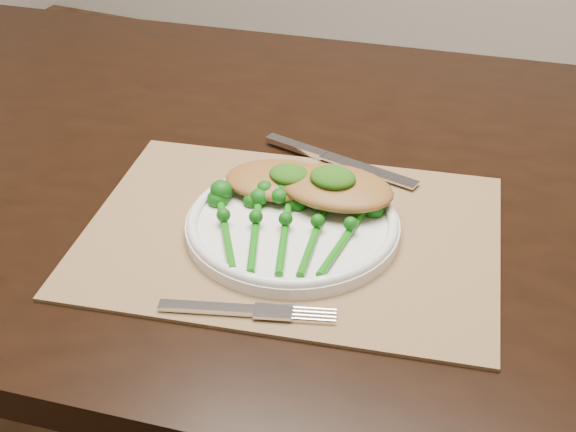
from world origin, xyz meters
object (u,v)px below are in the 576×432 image
at_px(dinner_plate, 293,224).
at_px(chicken_fillet_left, 279,180).
at_px(dining_table, 302,374).
at_px(broccolini_bundle, 284,236).
at_px(placemat, 291,234).

distance_m(dinner_plate, chicken_fillet_left, 0.07).
height_order(dining_table, broccolini_bundle, broccolini_bundle).
relative_size(chicken_fillet_left, broccolini_bundle, 0.62).
relative_size(dining_table, placemat, 3.63).
bearing_deg(chicken_fillet_left, placemat, -71.22).
height_order(placemat, broccolini_bundle, broccolini_bundle).
bearing_deg(broccolini_bundle, placemat, 83.48).
relative_size(dinner_plate, broccolini_bundle, 1.17).
bearing_deg(broccolini_bundle, chicken_fillet_left, 100.80).
xyz_separation_m(dining_table, broccolini_bundle, (0.05, -0.18, 0.40)).
bearing_deg(dining_table, chicken_fillet_left, -98.44).
bearing_deg(chicken_fillet_left, dinner_plate, -69.98).
bearing_deg(broccolini_bundle, dining_table, 88.45).
distance_m(placemat, chicken_fillet_left, 0.08).
xyz_separation_m(dining_table, placemat, (0.04, -0.14, 0.37)).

